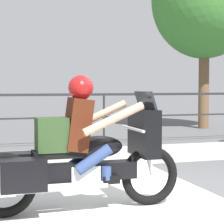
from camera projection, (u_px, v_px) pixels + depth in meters
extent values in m
plane|color=#565659|center=(206.00, 192.00, 6.00)|extent=(120.00, 120.00, 0.00)
cube|color=#A8A59E|center=(125.00, 154.00, 9.24)|extent=(44.00, 2.40, 0.01)
cube|color=silver|center=(96.00, 205.00, 5.32)|extent=(3.32, 6.00, 0.01)
cube|color=#232326|center=(104.00, 94.00, 10.65)|extent=(36.00, 0.04, 0.06)
cube|color=#232326|center=(104.00, 117.00, 10.68)|extent=(36.00, 0.03, 0.04)
cylinder|color=#232326|center=(104.00, 119.00, 10.69)|extent=(0.05, 0.05, 1.28)
torus|color=black|center=(150.00, 176.00, 5.31)|extent=(0.72, 0.11, 0.72)
torus|color=black|center=(4.00, 185.00, 4.79)|extent=(0.72, 0.11, 0.72)
cube|color=black|center=(81.00, 172.00, 5.04)|extent=(1.31, 0.22, 0.20)
cube|color=silver|center=(84.00, 176.00, 5.06)|extent=(0.34, 0.26, 0.26)
ellipsoid|color=black|center=(98.00, 147.00, 5.09)|extent=(0.59, 0.30, 0.26)
cube|color=black|center=(66.00, 153.00, 4.98)|extent=(0.76, 0.28, 0.08)
cube|color=black|center=(144.00, 132.00, 5.25)|extent=(0.20, 0.61, 0.56)
cube|color=#1E232B|center=(146.00, 101.00, 5.24)|extent=(0.10, 0.52, 0.24)
cylinder|color=silver|center=(133.00, 129.00, 5.21)|extent=(0.04, 0.70, 0.04)
cylinder|color=silver|center=(66.00, 187.00, 4.84)|extent=(0.95, 0.09, 0.09)
cube|color=black|center=(23.00, 175.00, 4.61)|extent=(0.48, 0.28, 0.34)
cube|color=black|center=(19.00, 167.00, 5.06)|extent=(0.48, 0.28, 0.34)
cylinder|color=silver|center=(148.00, 154.00, 5.28)|extent=(0.18, 0.06, 0.53)
cube|color=#4C1E0F|center=(78.00, 124.00, 5.00)|extent=(0.32, 0.36, 0.62)
sphere|color=tan|center=(81.00, 89.00, 4.99)|extent=(0.23, 0.23, 0.23)
sphere|color=#B21919|center=(81.00, 88.00, 4.99)|extent=(0.29, 0.29, 0.29)
cylinder|color=#33477A|center=(94.00, 159.00, 4.92)|extent=(0.44, 0.13, 0.34)
cylinder|color=#33477A|center=(106.00, 173.00, 4.98)|extent=(0.11, 0.11, 0.15)
cube|color=black|center=(111.00, 179.00, 5.00)|extent=(0.20, 0.10, 0.09)
cylinder|color=#33477A|center=(87.00, 155.00, 5.21)|extent=(0.44, 0.13, 0.34)
cylinder|color=#33477A|center=(99.00, 168.00, 5.27)|extent=(0.11, 0.11, 0.15)
cube|color=black|center=(103.00, 174.00, 5.28)|extent=(0.20, 0.10, 0.09)
cylinder|color=tan|center=(114.00, 119.00, 4.81)|extent=(0.71, 0.09, 0.38)
cylinder|color=tan|center=(99.00, 115.00, 5.38)|extent=(0.71, 0.09, 0.38)
cube|color=#2D4723|center=(52.00, 135.00, 4.92)|extent=(0.35, 0.31, 0.38)
cylinder|color=brown|center=(204.00, 86.00, 14.96)|extent=(0.36, 0.36, 2.89)
ellipsoid|color=#3D7F33|center=(205.00, 0.00, 14.78)|extent=(3.62, 3.62, 3.98)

